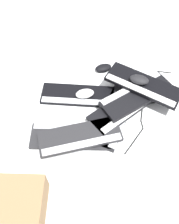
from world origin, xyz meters
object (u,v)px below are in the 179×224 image
Objects in this scene: keyboard_2 at (71,136)px; keyboard_3 at (124,107)px; mouse_0 at (85,94)px; cardboard_box at (11,205)px; keyboard_5 at (137,95)px; keyboard_4 at (80,137)px; mouse_1 at (103,68)px; keyboard_0 at (115,115)px; keyboard_1 at (78,96)px; keyboard_6 at (143,85)px; mouse_3 at (139,80)px; mouse_2 at (126,69)px.

keyboard_3 reaches higher than keyboard_2.
mouse_0 is 0.37× the size of cardboard_box.
keyboard_2 is at bearing -151.54° from keyboard_5.
mouse_0 is at bearing 81.73° from keyboard_4.
mouse_1 is at bearing 59.81° from cardboard_box.
mouse_1 is at bearing 120.77° from keyboard_5.
keyboard_0 is at bearing -98.53° from mouse_1.
keyboard_6 reaches higher than keyboard_1.
keyboard_4 is at bearing -118.75° from mouse_3.
keyboard_2 is at bearing -148.99° from keyboard_6.
keyboard_0 is 0.24m from keyboard_6.
mouse_3 is (-0.03, 0.01, 0.04)m from keyboard_6.
keyboard_6 reaches higher than mouse_2.
keyboard_6 is at bearing 49.93° from mouse_2.
cardboard_box is (-0.27, -0.36, 0.06)m from keyboard_2.
keyboard_6 is at bearing -2.58° from keyboard_1.
cardboard_box reaches higher than keyboard_2.
keyboard_1 is 4.15× the size of mouse_2.
mouse_1 is at bearing 104.91° from keyboard_3.
keyboard_2 is 0.51m from keyboard_6.
mouse_3 is (0.01, 0.06, 0.07)m from keyboard_5.
keyboard_3 is 4.07× the size of mouse_2.
mouse_0 reaches higher than mouse_2.
keyboard_3 is at bearing -88.73° from mouse_1.
keyboard_6 is at bearing 38.86° from keyboard_0.
mouse_0 reaches higher than keyboard_3.
mouse_0 is at bearing 59.87° from cardboard_box.
mouse_2 is 1.05m from cardboard_box.
keyboard_1 is 1.02× the size of keyboard_6.
keyboard_6 is 4.08× the size of mouse_0.
cardboard_box is (-0.53, -0.48, 0.06)m from keyboard_0.
mouse_2 is at bearing 30.99° from keyboard_1.
keyboard_1 is at bearing -28.68° from mouse_0.
keyboard_1 is at bearing 169.24° from keyboard_5.
keyboard_4 is at bearing -24.65° from keyboard_2.
keyboard_1 and keyboard_2 have the same top height.
keyboard_6 is 0.34m from mouse_0.
mouse_2 is at bearing 79.15° from keyboard_3.
keyboard_6 is at bearing -61.69° from mouse_1.
keyboard_0 is 0.22m from mouse_0.
keyboard_6 is 4.08× the size of mouse_3.
keyboard_2 is at bearing -3.18° from mouse_2.
mouse_0 is at bearing -19.70° from keyboard_1.
keyboard_4 reaches higher than mouse_2.
cardboard_box is at bearing -126.86° from keyboard_2.
keyboard_6 reaches higher than mouse_0.
mouse_1 is (0.18, 0.21, 0.01)m from keyboard_1.
keyboard_1 is at bearing -143.48° from mouse_1.
keyboard_3 is at bearing 145.43° from mouse_0.
keyboard_5 is at bearing 38.48° from mouse_2.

